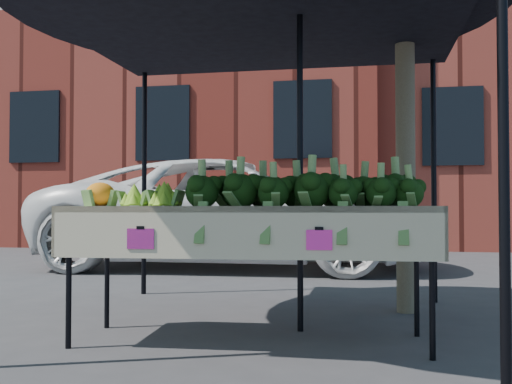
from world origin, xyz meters
The scene contains 9 objects.
ground centered at (0.00, 0.00, 0.00)m, with size 90.00×90.00×0.00m, color #323234.
table centered at (0.03, -0.10, 0.45)m, with size 2.44×0.94×0.90m.
canopy centered at (-0.04, 0.39, 1.37)m, with size 3.16×3.16×2.74m, color black, non-canonical shape.
broccoli_heap centered at (0.39, -0.07, 1.04)m, with size 1.55×0.58×0.28m, color black.
romanesco_cluster centered at (-0.64, -0.06, 1.01)m, with size 0.44×0.58×0.21m, color #80B424.
cauliflower_pair centered at (-1.02, -0.15, 1.00)m, with size 0.21×0.21×0.19m, color orange.
vehicle centered at (-1.16, 4.67, 2.90)m, with size 2.67×1.61×5.80m, color white.
street_tree centered at (1.12, 1.24, 2.38)m, with size 2.42×2.42×4.76m, color #1E4C14, non-canonical shape.
building_left centered at (-5.00, 12.00, 4.50)m, with size 12.00×8.00×9.00m, color maroon.
Camera 1 is at (0.79, -3.94, 0.89)m, focal length 41.25 mm.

